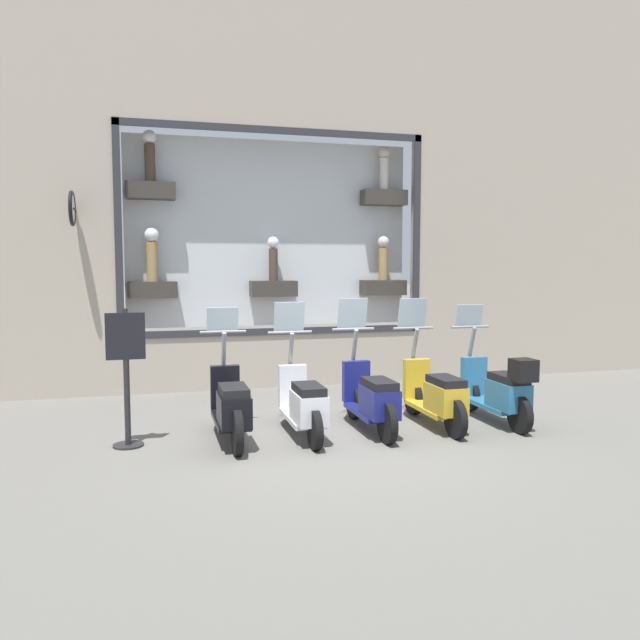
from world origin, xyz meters
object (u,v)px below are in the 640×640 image
object	(u,v)px
scooter_yellow_1	(436,395)
scooter_navy_2	(372,399)
scooter_teal_0	(500,390)
scooter_white_3	(304,404)
shop_sign_post	(126,373)
scooter_black_4	(231,407)

from	to	relation	value
scooter_yellow_1	scooter_navy_2	bearing A→B (deg)	89.88
scooter_teal_0	scooter_white_3	size ratio (longest dim) A/B	1.00
scooter_teal_0	shop_sign_post	distance (m)	4.84
scooter_white_3	scooter_black_4	world-z (taller)	scooter_white_3
scooter_white_3	shop_sign_post	world-z (taller)	scooter_white_3
scooter_white_3	scooter_navy_2	bearing A→B (deg)	-89.73
scooter_white_3	scooter_black_4	bearing A→B (deg)	89.79
scooter_yellow_1	scooter_black_4	xyz separation A→B (m)	(0.00, 2.71, 0.01)
scooter_yellow_1	scooter_white_3	xyz separation A→B (m)	(-0.00, 1.81, -0.01)
scooter_white_3	shop_sign_post	size ratio (longest dim) A/B	1.09
scooter_yellow_1	shop_sign_post	bearing A→B (deg)	87.92
scooter_teal_0	scooter_black_4	distance (m)	3.61
shop_sign_post	scooter_yellow_1	bearing A→B (deg)	-92.08
scooter_teal_0	scooter_navy_2	world-z (taller)	scooter_navy_2
scooter_teal_0	scooter_navy_2	bearing A→B (deg)	87.84
scooter_teal_0	shop_sign_post	size ratio (longest dim) A/B	1.09
scooter_teal_0	scooter_white_3	xyz separation A→B (m)	(0.06, 2.71, -0.04)
scooter_teal_0	scooter_yellow_1	xyz separation A→B (m)	(0.07, 0.90, -0.03)
scooter_navy_2	scooter_black_4	distance (m)	1.81
shop_sign_post	scooter_black_4	bearing A→B (deg)	-96.69
scooter_navy_2	scooter_white_3	size ratio (longest dim) A/B	1.00
scooter_yellow_1	shop_sign_post	world-z (taller)	scooter_yellow_1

